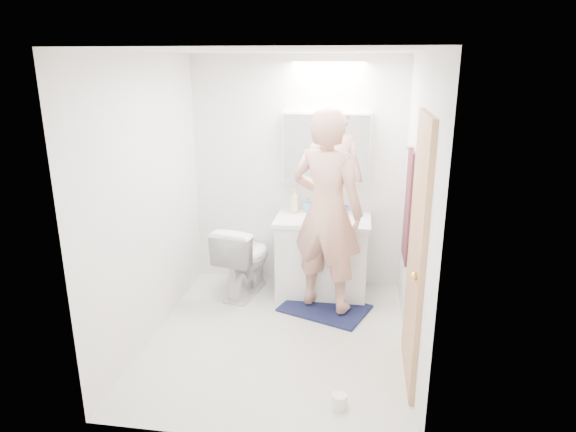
% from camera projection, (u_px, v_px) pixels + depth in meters
% --- Properties ---
extents(floor, '(2.50, 2.50, 0.00)m').
position_uv_depth(floor, '(278.00, 338.00, 4.40)').
color(floor, silver).
rests_on(floor, ground).
extents(ceiling, '(2.50, 2.50, 0.00)m').
position_uv_depth(ceiling, '(276.00, 51.00, 3.69)').
color(ceiling, white).
rests_on(ceiling, floor).
extents(wall_back, '(2.50, 0.00, 2.50)m').
position_uv_depth(wall_back, '(297.00, 174.00, 5.22)').
color(wall_back, white).
rests_on(wall_back, floor).
extents(wall_front, '(2.50, 0.00, 2.50)m').
position_uv_depth(wall_front, '(240.00, 268.00, 2.86)').
color(wall_front, white).
rests_on(wall_front, floor).
extents(wall_left, '(0.00, 2.50, 2.50)m').
position_uv_depth(wall_left, '(148.00, 202.00, 4.20)').
color(wall_left, white).
rests_on(wall_left, floor).
extents(wall_right, '(0.00, 2.50, 2.50)m').
position_uv_depth(wall_right, '(417.00, 213.00, 3.89)').
color(wall_right, white).
rests_on(wall_right, floor).
extents(vanity_cabinet, '(0.90, 0.55, 0.78)m').
position_uv_depth(vanity_cabinet, '(322.00, 258.00, 5.15)').
color(vanity_cabinet, white).
rests_on(vanity_cabinet, floor).
extents(countertop, '(0.95, 0.58, 0.04)m').
position_uv_depth(countertop, '(323.00, 220.00, 5.03)').
color(countertop, white).
rests_on(countertop, vanity_cabinet).
extents(sink_basin, '(0.36, 0.36, 0.03)m').
position_uv_depth(sink_basin, '(323.00, 216.00, 5.05)').
color(sink_basin, white).
rests_on(sink_basin, countertop).
extents(faucet, '(0.02, 0.02, 0.16)m').
position_uv_depth(faucet, '(325.00, 204.00, 5.21)').
color(faucet, '#B3B4B8').
rests_on(faucet, countertop).
extents(medicine_cabinet, '(0.88, 0.14, 0.70)m').
position_uv_depth(medicine_cabinet, '(326.00, 147.00, 5.02)').
color(medicine_cabinet, white).
rests_on(medicine_cabinet, wall_back).
extents(mirror_panel, '(0.84, 0.01, 0.66)m').
position_uv_depth(mirror_panel, '(326.00, 148.00, 4.95)').
color(mirror_panel, silver).
rests_on(mirror_panel, medicine_cabinet).
extents(toilet, '(0.56, 0.81, 0.76)m').
position_uv_depth(toilet, '(244.00, 259.00, 5.16)').
color(toilet, white).
rests_on(toilet, floor).
extents(bath_rug, '(0.94, 0.80, 0.02)m').
position_uv_depth(bath_rug, '(325.00, 308.00, 4.91)').
color(bath_rug, '#14223F').
rests_on(bath_rug, floor).
extents(person, '(0.81, 0.68, 1.91)m').
position_uv_depth(person, '(327.00, 211.00, 4.61)').
color(person, tan).
rests_on(person, bath_rug).
extents(door, '(0.04, 0.80, 2.00)m').
position_uv_depth(door, '(417.00, 253.00, 3.62)').
color(door, tan).
rests_on(door, wall_right).
extents(door_knob, '(0.06, 0.06, 0.06)m').
position_uv_depth(door_knob, '(414.00, 276.00, 3.36)').
color(door_knob, gold).
rests_on(door_knob, door).
extents(towel, '(0.02, 0.42, 1.00)m').
position_uv_depth(towel, '(408.00, 206.00, 4.44)').
color(towel, '#101833').
rests_on(towel, wall_right).
extents(towel_hook, '(0.07, 0.02, 0.02)m').
position_uv_depth(towel_hook, '(410.00, 147.00, 4.29)').
color(towel_hook, silver).
rests_on(towel_hook, wall_right).
extents(soap_bottle_a, '(0.10, 0.10, 0.25)m').
position_uv_depth(soap_bottle_a, '(294.00, 201.00, 5.17)').
color(soap_bottle_a, beige).
rests_on(soap_bottle_a, countertop).
extents(soap_bottle_b, '(0.08, 0.08, 0.15)m').
position_uv_depth(soap_bottle_b, '(308.00, 205.00, 5.20)').
color(soap_bottle_b, '#60A8CD').
rests_on(soap_bottle_b, countertop).
extents(toothbrush_cup, '(0.12, 0.12, 0.09)m').
position_uv_depth(toothbrush_cup, '(344.00, 210.00, 5.13)').
color(toothbrush_cup, '#4056C0').
rests_on(toothbrush_cup, countertop).
extents(toilet_paper_roll, '(0.11, 0.11, 0.10)m').
position_uv_depth(toilet_paper_roll, '(339.00, 401.00, 3.51)').
color(toilet_paper_roll, white).
rests_on(toilet_paper_roll, floor).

